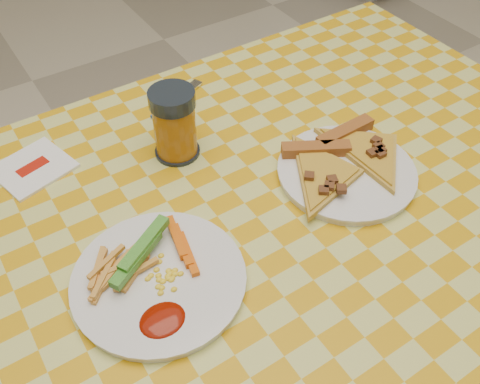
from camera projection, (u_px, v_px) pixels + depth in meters
name	position (u px, v px, depth m)	size (l,w,h in m)	color
table	(256.00, 247.00, 0.88)	(1.28, 0.88, 0.76)	silver
plate_left	(159.00, 281.00, 0.74)	(0.24, 0.24, 0.01)	silver
plate_right	(346.00, 173.00, 0.89)	(0.23, 0.23, 0.01)	silver
fries_veggies	(147.00, 269.00, 0.73)	(0.19, 0.17, 0.04)	gold
pizza_slices	(343.00, 160.00, 0.89)	(0.29, 0.27, 0.02)	gold
drink_glass	(175.00, 124.00, 0.89)	(0.08, 0.08, 0.13)	black
napkin	(33.00, 168.00, 0.90)	(0.14, 0.13, 0.01)	white
fork	(177.00, 98.00, 1.04)	(0.14, 0.07, 0.01)	navy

